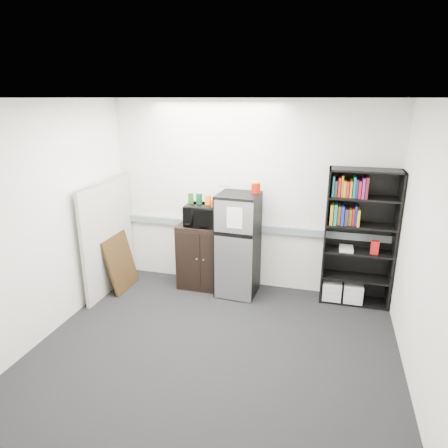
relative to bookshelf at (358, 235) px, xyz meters
name	(u,v)px	position (x,y,z in m)	size (l,w,h in m)	color
floor	(215,349)	(-1.51, -1.57, -0.97)	(4.00, 4.00, 0.00)	black
wall_back	(249,197)	(-1.51, 0.18, 0.38)	(4.00, 0.02, 2.70)	white
wall_right	(428,255)	(0.49, -1.57, 0.38)	(0.02, 3.50, 2.70)	white
wall_left	(47,221)	(-3.51, -1.57, 0.38)	(0.02, 3.50, 2.70)	white
ceiling	(213,98)	(-1.51, -1.57, 1.73)	(4.00, 3.50, 0.02)	white
electrical_raceway	(248,228)	(-1.51, 0.15, -0.07)	(3.92, 0.05, 0.10)	gray
wall_note	(225,182)	(-1.86, 0.18, 0.58)	(0.14, 0.00, 0.10)	white
bookshelf	(358,235)	(0.00, 0.00, 0.00)	(0.90, 0.34, 1.85)	black
cubicle_partition	(109,236)	(-3.41, -0.49, -0.16)	(0.06, 1.30, 1.62)	#A7A194
cabinet	(206,256)	(-2.09, -0.07, -0.49)	(0.77, 0.51, 0.96)	black
microwave	(205,215)	(-2.09, -0.08, 0.13)	(0.54, 0.37, 0.30)	black
snack_box_a	(191,198)	(-2.30, -0.05, 0.36)	(0.07, 0.05, 0.15)	#1C5217
snack_box_b	(199,199)	(-2.18, -0.05, 0.36)	(0.07, 0.05, 0.15)	#0C3820
snack_box_c	(208,200)	(-2.05, -0.05, 0.35)	(0.07, 0.05, 0.14)	orange
snack_bag	(217,203)	(-1.90, -0.10, 0.33)	(0.18, 0.10, 0.10)	#DD4A16
refrigerator	(238,245)	(-1.59, -0.15, -0.24)	(0.58, 0.61, 1.46)	black
coffee_can	(256,187)	(-1.37, -0.02, 0.58)	(0.13, 0.13, 0.17)	#A81207
framed_poster	(121,262)	(-3.28, -0.44, -0.56)	(0.22, 0.63, 0.80)	black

